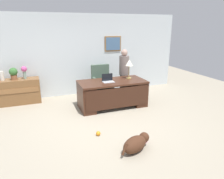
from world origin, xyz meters
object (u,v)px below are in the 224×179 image
at_px(armchair, 102,83).
at_px(laptop, 108,80).
at_px(desk, 113,93).
at_px(dog_toy_ball, 98,133).
at_px(vase_with_flowers, 24,71).
at_px(person_standing, 124,73).
at_px(dog_lying, 136,143).
at_px(desk_lamp, 129,64).
at_px(dog_toy_bone, 146,140).
at_px(potted_plant, 13,73).
at_px(credenza, 15,92).
at_px(vase_empty, 2,76).

bearing_deg(armchair, laptop, -97.65).
xyz_separation_m(desk, dog_toy_ball, (-0.90, -1.49, -0.38)).
relative_size(armchair, vase_with_flowers, 2.78).
height_order(person_standing, dog_lying, person_standing).
relative_size(desk, desk_lamp, 3.38).
xyz_separation_m(vase_with_flowers, dog_toy_bone, (2.32, -3.35, -0.98)).
height_order(potted_plant, dog_toy_bone, potted_plant).
relative_size(person_standing, laptop, 4.96).
distance_m(credenza, dog_lying, 4.25).
bearing_deg(dog_lying, dog_toy_ball, 122.12).
height_order(person_standing, laptop, person_standing).
bearing_deg(desk, desk_lamp, 13.30).
relative_size(desk_lamp, vase_with_flowers, 1.49).
bearing_deg(vase_empty, credenza, -0.28).
bearing_deg(vase_with_flowers, armchair, -7.53).
bearing_deg(vase_empty, desk, -23.32).
bearing_deg(vase_with_flowers, desk_lamp, -21.33).
bearing_deg(dog_toy_ball, desk, 58.72).
distance_m(armchair, laptop, 1.05).
bearing_deg(dog_toy_ball, vase_empty, 126.75).
xyz_separation_m(desk, laptop, (-0.15, -0.01, 0.41)).
xyz_separation_m(desk, desk_lamp, (0.58, 0.14, 0.80)).
distance_m(potted_plant, dog_toy_ball, 3.41).
bearing_deg(dog_toy_ball, dog_lying, -57.88).
height_order(credenza, vase_empty, vase_empty).
height_order(desk, laptop, laptop).
relative_size(dog_lying, dog_toy_ball, 7.00).
relative_size(desk, person_standing, 1.22).
distance_m(desk, dog_lying, 2.35).
xyz_separation_m(dog_lying, desk_lamp, (0.97, 2.43, 1.07)).
bearing_deg(desk, credenza, 154.53).
bearing_deg(person_standing, dog_lying, -109.63).
relative_size(person_standing, desk_lamp, 2.77).
bearing_deg(desk_lamp, vase_with_flowers, 158.67).
height_order(desk_lamp, potted_plant, desk_lamp).
bearing_deg(dog_toy_ball, person_standing, 54.43).
distance_m(credenza, dog_toy_ball, 3.31).
height_order(person_standing, potted_plant, person_standing).
xyz_separation_m(credenza, dog_toy_bone, (2.65, -3.35, -0.36)).
height_order(credenza, dog_toy_ball, credenza).
bearing_deg(credenza, armchair, -6.59).
height_order(person_standing, desk_lamp, person_standing).
xyz_separation_m(armchair, vase_with_flowers, (-2.35, 0.31, 0.53)).
bearing_deg(dog_toy_ball, laptop, 62.92).
distance_m(armchair, potted_plant, 2.71).
distance_m(desk, potted_plant, 3.00).
relative_size(armchair, desk_lamp, 1.87).
xyz_separation_m(person_standing, vase_empty, (-3.65, 0.56, 0.09)).
relative_size(credenza, dog_lying, 2.08).
distance_m(desk, laptop, 0.43).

